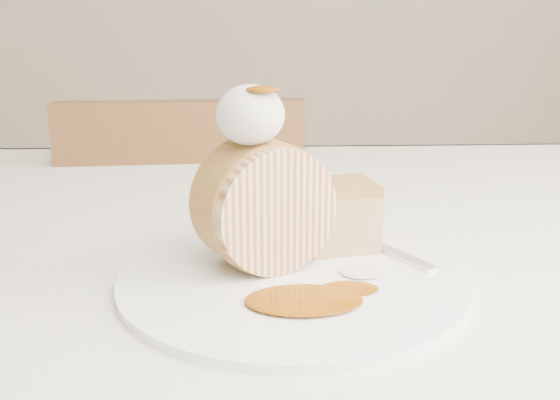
{
  "coord_description": "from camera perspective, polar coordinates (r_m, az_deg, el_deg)",
  "views": [
    {
      "loc": [
        -0.02,
        -0.48,
        0.97
      ],
      "look_at": [
        -0.0,
        0.04,
        0.82
      ],
      "focal_mm": 40.0,
      "sensor_mm": 36.0,
      "label": 1
    }
  ],
  "objects": [
    {
      "name": "cake_chunk",
      "position": [
        0.61,
        5.34,
        -1.74
      ],
      "size": [
        0.08,
        0.07,
        0.06
      ],
      "primitive_type": "cube",
      "rotation": [
        0.0,
        0.0,
        0.2
      ],
      "color": "#A3743D",
      "rests_on": "plate"
    },
    {
      "name": "caramel_drizzle",
      "position": [
        0.51,
        -1.54,
        10.78
      ],
      "size": [
        0.03,
        0.02,
        0.01
      ],
      "primitive_type": "ellipsoid",
      "color": "#753B04",
      "rests_on": "whipped_cream"
    },
    {
      "name": "fork",
      "position": [
        0.61,
        9.53,
        -4.4
      ],
      "size": [
        0.11,
        0.17,
        0.0
      ],
      "primitive_type": "cube",
      "rotation": [
        0.0,
        0.0,
        0.51
      ],
      "color": "silver",
      "rests_on": "plate"
    },
    {
      "name": "plate",
      "position": [
        0.55,
        1.09,
        -7.17
      ],
      "size": [
        0.36,
        0.36,
        0.01
      ],
      "primitive_type": "cylinder",
      "rotation": [
        0.0,
        0.0,
        0.2
      ],
      "color": "white",
      "rests_on": "table"
    },
    {
      "name": "roulade_slice",
      "position": [
        0.55,
        -1.44,
        -0.53
      ],
      "size": [
        0.13,
        0.11,
        0.11
      ],
      "primitive_type": "cylinder",
      "rotation": [
        1.57,
        0.0,
        0.47
      ],
      "color": "#CDB88E",
      "rests_on": "plate"
    },
    {
      "name": "whipped_cream",
      "position": [
        0.53,
        -2.73,
        7.77
      ],
      "size": [
        0.06,
        0.06,
        0.05
      ],
      "primitive_type": "ellipsoid",
      "color": "silver",
      "rests_on": "roulade_slice"
    },
    {
      "name": "caramel_pool",
      "position": [
        0.5,
        2.19,
        -9.1
      ],
      "size": [
        0.1,
        0.08,
        0.0
      ],
      "primitive_type": null,
      "rotation": [
        0.0,
        0.0,
        0.2
      ],
      "color": "#753B04",
      "rests_on": "plate"
    },
    {
      "name": "chair_far",
      "position": [
        1.21,
        -8.2,
        -7.8
      ],
      "size": [
        0.42,
        0.42,
        0.85
      ],
      "rotation": [
        0.0,
        0.0,
        3.2
      ],
      "color": "brown",
      "rests_on": "ground"
    },
    {
      "name": "table",
      "position": [
        0.75,
        -0.5,
        -8.54
      ],
      "size": [
        1.4,
        0.9,
        0.75
      ],
      "color": "beige",
      "rests_on": "ground"
    }
  ]
}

